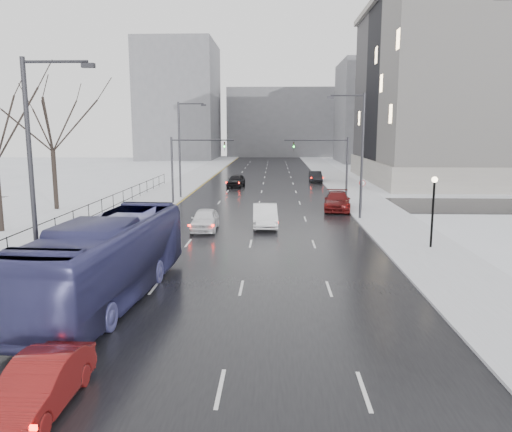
# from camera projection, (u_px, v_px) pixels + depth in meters

# --- Properties ---
(road) EXTENTS (16.00, 150.00, 0.04)m
(road) POSITION_uv_depth(u_px,v_px,m) (262.00, 190.00, 60.23)
(road) COLOR black
(road) RESTS_ON ground
(cross_road) EXTENTS (130.00, 10.00, 0.04)m
(cross_road) POSITION_uv_depth(u_px,v_px,m) (259.00, 204.00, 48.42)
(cross_road) COLOR black
(cross_road) RESTS_ON ground
(sidewalk_left) EXTENTS (5.00, 150.00, 0.16)m
(sidewalk_left) POSITION_uv_depth(u_px,v_px,m) (176.00, 189.00, 60.60)
(sidewalk_left) COLOR silver
(sidewalk_left) RESTS_ON ground
(sidewalk_right) EXTENTS (5.00, 150.00, 0.16)m
(sidewalk_right) POSITION_uv_depth(u_px,v_px,m) (349.00, 190.00, 59.84)
(sidewalk_right) COLOR silver
(sidewalk_right) RESTS_ON ground
(park_strip) EXTENTS (14.00, 150.00, 0.12)m
(park_strip) POSITION_uv_depth(u_px,v_px,m) (99.00, 189.00, 60.95)
(park_strip) COLOR white
(park_strip) RESTS_ON ground
(tree_park_d) EXTENTS (8.75, 8.75, 12.50)m
(tree_park_d) POSITION_uv_depth(u_px,v_px,m) (2.00, 233.00, 35.28)
(tree_park_d) COLOR black
(tree_park_d) RESTS_ON ground
(tree_park_e) EXTENTS (9.45, 9.45, 13.50)m
(tree_park_e) POSITION_uv_depth(u_px,v_px,m) (57.00, 210.00, 45.14)
(tree_park_e) COLOR black
(tree_park_e) RESTS_ON ground
(iron_fence) EXTENTS (0.06, 70.00, 1.30)m
(iron_fence) POSITION_uv_depth(u_px,v_px,m) (41.00, 232.00, 31.01)
(iron_fence) COLOR black
(iron_fence) RESTS_ON sidewalk_left
(streetlight_r_mid) EXTENTS (2.95, 0.25, 10.00)m
(streetlight_r_mid) POSITION_uv_depth(u_px,v_px,m) (359.00, 150.00, 39.28)
(streetlight_r_mid) COLOR #2D2D33
(streetlight_r_mid) RESTS_ON ground
(streetlight_l_near) EXTENTS (2.95, 0.25, 10.00)m
(streetlight_l_near) POSITION_uv_depth(u_px,v_px,m) (36.00, 169.00, 20.19)
(streetlight_l_near) COLOR #2D2D33
(streetlight_l_near) RESTS_ON ground
(streetlight_l_far) EXTENTS (2.95, 0.25, 10.00)m
(streetlight_l_far) POSITION_uv_depth(u_px,v_px,m) (182.00, 145.00, 51.69)
(streetlight_l_far) COLOR #2D2D33
(streetlight_l_far) RESTS_ON ground
(lamppost_r_mid) EXTENTS (0.36, 0.36, 4.28)m
(lamppost_r_mid) POSITION_uv_depth(u_px,v_px,m) (433.00, 202.00, 29.79)
(lamppost_r_mid) COLOR black
(lamppost_r_mid) RESTS_ON sidewalk_right
(mast_signal_right) EXTENTS (6.10, 0.33, 6.50)m
(mast_signal_right) POSITION_uv_depth(u_px,v_px,m) (336.00, 162.00, 47.45)
(mast_signal_right) COLOR #2D2D33
(mast_signal_right) RESTS_ON ground
(mast_signal_left) EXTENTS (6.10, 0.33, 6.50)m
(mast_signal_left) POSITION_uv_depth(u_px,v_px,m) (183.00, 162.00, 47.98)
(mast_signal_left) COLOR #2D2D33
(mast_signal_left) RESTS_ON ground
(no_uturn_sign) EXTENTS (0.60, 0.06, 2.70)m
(no_uturn_sign) POSITION_uv_depth(u_px,v_px,m) (362.00, 186.00, 43.75)
(no_uturn_sign) COLOR #2D2D33
(no_uturn_sign) RESTS_ON sidewalk_right
(bldg_far_right) EXTENTS (24.00, 20.00, 22.00)m
(bldg_far_right) POSITION_uv_depth(u_px,v_px,m) (393.00, 112.00, 111.49)
(bldg_far_right) COLOR slate
(bldg_far_right) RESTS_ON ground
(bldg_far_left) EXTENTS (18.00, 22.00, 28.00)m
(bldg_far_left) POSITION_uv_depth(u_px,v_px,m) (179.00, 102.00, 122.64)
(bldg_far_left) COLOR slate
(bldg_far_left) RESTS_ON ground
(bldg_far_center) EXTENTS (30.00, 18.00, 18.00)m
(bldg_far_center) POSITION_uv_depth(u_px,v_px,m) (284.00, 123.00, 137.32)
(bldg_far_center) COLOR slate
(bldg_far_center) RESTS_ON ground
(sedan_left_near) EXTENTS (1.50, 4.18, 1.37)m
(sedan_left_near) POSITION_uv_depth(u_px,v_px,m) (40.00, 385.00, 12.77)
(sedan_left_near) COLOR maroon
(sedan_left_near) RESTS_ON road
(bus) EXTENTS (3.85, 12.90, 3.54)m
(bus) POSITION_uv_depth(u_px,v_px,m) (108.00, 259.00, 21.00)
(bus) COLOR navy
(bus) RESTS_ON road
(sedan_center_near) EXTENTS (1.90, 4.55, 1.54)m
(sedan_center_near) POSITION_uv_depth(u_px,v_px,m) (205.00, 220.00, 35.83)
(sedan_center_near) COLOR white
(sedan_center_near) RESTS_ON road
(sedan_right_near) EXTENTS (1.98, 5.14, 1.67)m
(sedan_right_near) POSITION_uv_depth(u_px,v_px,m) (265.00, 215.00, 37.14)
(sedan_right_near) COLOR white
(sedan_right_near) RESTS_ON road
(sedan_right_far) EXTENTS (2.95, 5.87, 1.64)m
(sedan_right_far) POSITION_uv_depth(u_px,v_px,m) (337.00, 201.00, 44.83)
(sedan_right_far) COLOR #570E0F
(sedan_right_far) RESTS_ON road
(sedan_center_far) EXTENTS (2.37, 4.82, 1.58)m
(sedan_center_far) POSITION_uv_depth(u_px,v_px,m) (236.00, 180.00, 63.18)
(sedan_center_far) COLOR black
(sedan_center_far) RESTS_ON road
(sedan_right_distant) EXTENTS (1.66, 4.48, 1.46)m
(sedan_right_distant) POSITION_uv_depth(u_px,v_px,m) (316.00, 177.00, 69.08)
(sedan_right_distant) COLOR black
(sedan_right_distant) RESTS_ON road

